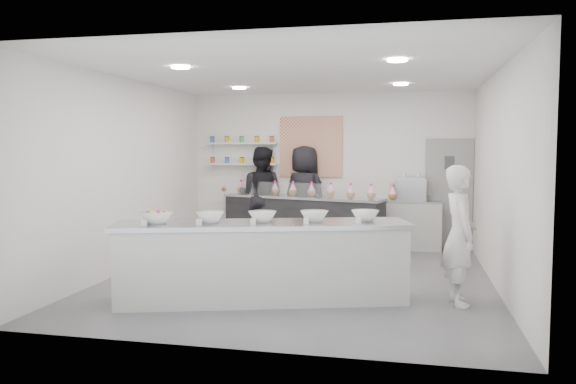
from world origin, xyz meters
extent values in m
plane|color=#515156|center=(0.00, 0.00, 0.00)|extent=(6.00, 6.00, 0.00)
plane|color=white|center=(0.00, 0.00, 3.00)|extent=(6.00, 6.00, 0.00)
plane|color=white|center=(0.00, 3.00, 1.50)|extent=(5.50, 0.00, 5.50)
plane|color=white|center=(-2.75, 0.00, 1.50)|extent=(0.00, 6.00, 6.00)
plane|color=white|center=(2.75, 0.00, 1.50)|extent=(0.00, 6.00, 6.00)
cube|color=gray|center=(2.30, 2.97, 1.05)|extent=(0.88, 0.04, 2.10)
cube|color=#B23A0B|center=(-0.35, 2.98, 1.95)|extent=(1.25, 0.03, 1.20)
cube|color=silver|center=(-1.75, 2.90, 1.60)|extent=(1.45, 0.22, 0.04)
cube|color=silver|center=(-1.75, 2.90, 2.02)|extent=(1.45, 0.22, 0.04)
cylinder|color=white|center=(-1.40, -1.00, 2.98)|extent=(0.24, 0.24, 0.02)
cylinder|color=white|center=(1.40, -1.00, 2.98)|extent=(0.24, 0.24, 0.02)
cylinder|color=white|center=(-1.40, 1.60, 2.98)|extent=(0.24, 0.24, 0.02)
cylinder|color=white|center=(1.40, 1.60, 2.98)|extent=(0.24, 0.24, 0.02)
cube|color=#B6B7B2|center=(-0.22, -1.29, 0.50)|extent=(3.75, 1.86, 1.00)
cube|color=black|center=(-0.45, 2.55, 0.50)|extent=(3.27, 1.47, 1.00)
cube|color=white|center=(-0.52, 2.28, 1.14)|extent=(3.06, 0.90, 0.27)
cube|color=#B6B7B2|center=(1.55, 2.78, 0.47)|extent=(1.25, 0.40, 0.93)
cube|color=#93969E|center=(1.60, 2.78, 1.15)|extent=(0.56, 0.39, 0.43)
imported|color=silver|center=(2.18, -0.91, 0.86)|extent=(0.52, 0.69, 1.72)
imported|color=black|center=(-1.33, 2.80, 0.97)|extent=(1.02, 0.83, 1.95)
imported|color=black|center=(-0.45, 2.80, 0.99)|extent=(1.14, 0.98, 1.98)
camera|label=1|loc=(1.57, -8.01, 1.92)|focal=35.00mm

